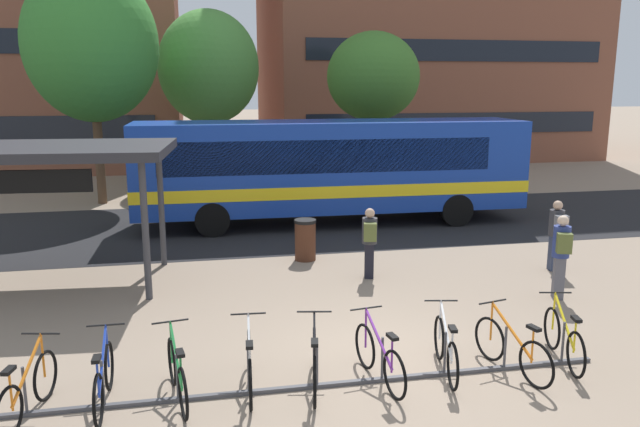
{
  "coord_description": "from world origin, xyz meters",
  "views": [
    {
      "loc": [
        -2.77,
        -8.83,
        4.31
      ],
      "look_at": [
        -0.14,
        4.08,
        1.54
      ],
      "focal_mm": 34.65,
      "sensor_mm": 36.0,
      "label": 1
    }
  ],
  "objects_px": {
    "parked_bicycle_yellow_8": "(564,339)",
    "transit_shelter": "(25,155)",
    "parked_bicycle_orange_0": "(28,391)",
    "commuter_olive_pack_0": "(561,251)",
    "street_tree_0": "(373,77)",
    "street_tree_1": "(91,45)",
    "city_bus": "(333,167)",
    "street_tree_2": "(209,68)",
    "parked_bicycle_white_3": "(250,366)",
    "parked_bicycle_purple_5": "(379,358)",
    "commuter_olive_pack_1": "(370,239)",
    "trash_bin": "(305,240)",
    "parked_bicycle_white_6": "(446,349)",
    "parked_bicycle_orange_7": "(512,349)",
    "parked_bicycle_blue_1": "(104,380)",
    "parked_bicycle_black_4": "(315,363)",
    "parked_bicycle_green_2": "(177,375)",
    "commuter_grey_pack_2": "(557,231)"
  },
  "relations": [
    {
      "from": "parked_bicycle_yellow_8",
      "to": "transit_shelter",
      "type": "xyz_separation_m",
      "value": [
        -9.06,
        5.72,
        2.47
      ]
    },
    {
      "from": "street_tree_1",
      "to": "parked_bicycle_purple_5",
      "type": "bearing_deg",
      "value": -68.98
    },
    {
      "from": "city_bus",
      "to": "trash_bin",
      "type": "relative_size",
      "value": 11.72
    },
    {
      "from": "commuter_olive_pack_1",
      "to": "parked_bicycle_orange_0",
      "type": "bearing_deg",
      "value": 142.63
    },
    {
      "from": "parked_bicycle_green_2",
      "to": "parked_bicycle_white_3",
      "type": "distance_m",
      "value": 1.01
    },
    {
      "from": "parked_bicycle_orange_0",
      "to": "parked_bicycle_white_3",
      "type": "bearing_deg",
      "value": -74.84
    },
    {
      "from": "parked_bicycle_purple_5",
      "to": "street_tree_1",
      "type": "distance_m",
      "value": 17.39
    },
    {
      "from": "parked_bicycle_white_6",
      "to": "parked_bicycle_orange_0",
      "type": "bearing_deg",
      "value": 102.86
    },
    {
      "from": "street_tree_2",
      "to": "commuter_olive_pack_1",
      "type": "bearing_deg",
      "value": -78.22
    },
    {
      "from": "parked_bicycle_white_3",
      "to": "commuter_olive_pack_0",
      "type": "distance_m",
      "value": 7.06
    },
    {
      "from": "commuter_olive_pack_0",
      "to": "street_tree_1",
      "type": "relative_size",
      "value": 0.21
    },
    {
      "from": "parked_bicycle_white_3",
      "to": "parked_bicycle_purple_5",
      "type": "distance_m",
      "value": 1.89
    },
    {
      "from": "commuter_grey_pack_2",
      "to": "parked_bicycle_white_6",
      "type": "bearing_deg",
      "value": 143.8
    },
    {
      "from": "commuter_grey_pack_2",
      "to": "street_tree_0",
      "type": "distance_m",
      "value": 13.11
    },
    {
      "from": "commuter_olive_pack_1",
      "to": "trash_bin",
      "type": "relative_size",
      "value": 1.56
    },
    {
      "from": "city_bus",
      "to": "parked_bicycle_blue_1",
      "type": "distance_m",
      "value": 11.98
    },
    {
      "from": "parked_bicycle_blue_1",
      "to": "parked_bicycle_yellow_8",
      "type": "distance_m",
      "value": 6.91
    },
    {
      "from": "parked_bicycle_yellow_8",
      "to": "transit_shelter",
      "type": "height_order",
      "value": "transit_shelter"
    },
    {
      "from": "parked_bicycle_yellow_8",
      "to": "parked_bicycle_orange_0",
      "type": "bearing_deg",
      "value": 103.35
    },
    {
      "from": "parked_bicycle_orange_0",
      "to": "street_tree_0",
      "type": "bearing_deg",
      "value": -17.56
    },
    {
      "from": "parked_bicycle_black_4",
      "to": "commuter_grey_pack_2",
      "type": "bearing_deg",
      "value": -45.04
    },
    {
      "from": "parked_bicycle_purple_5",
      "to": "street_tree_0",
      "type": "bearing_deg",
      "value": -24.07
    },
    {
      "from": "parked_bicycle_yellow_8",
      "to": "commuter_olive_pack_1",
      "type": "distance_m",
      "value": 5.13
    },
    {
      "from": "parked_bicycle_yellow_8",
      "to": "commuter_olive_pack_0",
      "type": "xyz_separation_m",
      "value": [
        1.6,
        2.67,
        0.62
      ]
    },
    {
      "from": "parked_bicycle_blue_1",
      "to": "commuter_grey_pack_2",
      "type": "height_order",
      "value": "commuter_grey_pack_2"
    },
    {
      "from": "street_tree_0",
      "to": "street_tree_2",
      "type": "bearing_deg",
      "value": 160.7
    },
    {
      "from": "city_bus",
      "to": "street_tree_1",
      "type": "xyz_separation_m",
      "value": [
        -7.63,
        4.86,
        3.89
      ]
    },
    {
      "from": "parked_bicycle_white_3",
      "to": "parked_bicycle_black_4",
      "type": "bearing_deg",
      "value": -92.25
    },
    {
      "from": "parked_bicycle_blue_1",
      "to": "parked_bicycle_white_6",
      "type": "height_order",
      "value": "same"
    },
    {
      "from": "parked_bicycle_green_2",
      "to": "street_tree_2",
      "type": "bearing_deg",
      "value": -12.81
    },
    {
      "from": "parked_bicycle_white_3",
      "to": "parked_bicycle_white_6",
      "type": "bearing_deg",
      "value": -86.39
    },
    {
      "from": "commuter_olive_pack_0",
      "to": "commuter_grey_pack_2",
      "type": "relative_size",
      "value": 1.04
    },
    {
      "from": "parked_bicycle_orange_7",
      "to": "street_tree_2",
      "type": "xyz_separation_m",
      "value": [
        -3.86,
        19.54,
        4.62
      ]
    },
    {
      "from": "parked_bicycle_white_3",
      "to": "commuter_olive_pack_1",
      "type": "height_order",
      "value": "commuter_olive_pack_1"
    },
    {
      "from": "parked_bicycle_black_4",
      "to": "commuter_olive_pack_0",
      "type": "relative_size",
      "value": 0.98
    },
    {
      "from": "parked_bicycle_orange_0",
      "to": "parked_bicycle_orange_7",
      "type": "xyz_separation_m",
      "value": [
        6.84,
        -0.06,
        0.0
      ]
    },
    {
      "from": "parked_bicycle_orange_7",
      "to": "parked_bicycle_yellow_8",
      "type": "relative_size",
      "value": 1.0
    },
    {
      "from": "commuter_grey_pack_2",
      "to": "street_tree_0",
      "type": "relative_size",
      "value": 0.26
    },
    {
      "from": "city_bus",
      "to": "street_tree_2",
      "type": "bearing_deg",
      "value": 112.55
    },
    {
      "from": "parked_bicycle_yellow_8",
      "to": "parked_bicycle_black_4",
      "type": "bearing_deg",
      "value": 103.28
    },
    {
      "from": "parked_bicycle_purple_5",
      "to": "parked_bicycle_yellow_8",
      "type": "height_order",
      "value": "same"
    },
    {
      "from": "parked_bicycle_black_4",
      "to": "street_tree_1",
      "type": "height_order",
      "value": "street_tree_1"
    },
    {
      "from": "city_bus",
      "to": "street_tree_0",
      "type": "relative_size",
      "value": 1.87
    },
    {
      "from": "street_tree_1",
      "to": "parked_bicycle_blue_1",
      "type": "bearing_deg",
      "value": -82.31
    },
    {
      "from": "commuter_grey_pack_2",
      "to": "parked_bicycle_green_2",
      "type": "bearing_deg",
      "value": 127.45
    },
    {
      "from": "parked_bicycle_orange_7",
      "to": "parked_bicycle_black_4",
      "type": "bearing_deg",
      "value": 74.49
    },
    {
      "from": "parked_bicycle_blue_1",
      "to": "parked_bicycle_white_6",
      "type": "relative_size",
      "value": 1.02
    },
    {
      "from": "commuter_olive_pack_1",
      "to": "street_tree_2",
      "type": "relative_size",
      "value": 0.22
    },
    {
      "from": "trash_bin",
      "to": "parked_bicycle_blue_1",
      "type": "bearing_deg",
      "value": -121.15
    },
    {
      "from": "trash_bin",
      "to": "transit_shelter",
      "type": "bearing_deg",
      "value": -172.55
    }
  ]
}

